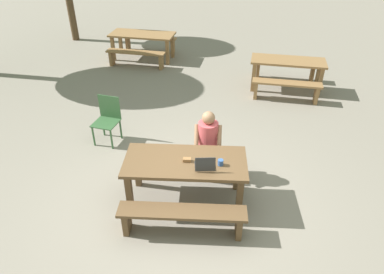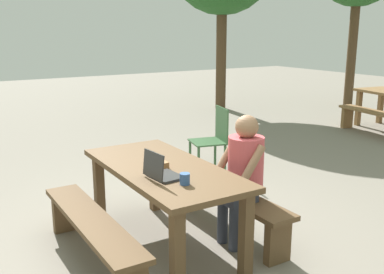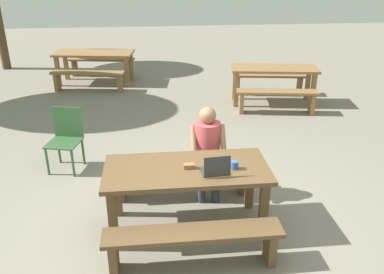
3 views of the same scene
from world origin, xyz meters
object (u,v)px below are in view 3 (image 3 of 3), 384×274
picnic_table_rear (94,57)px  plastic_chair (66,137)px  small_pouch (189,166)px  picnic_table_front (187,177)px  laptop (216,169)px  coffee_mug (235,165)px  person_seated (208,146)px  picnic_table_mid (274,74)px

picnic_table_rear → plastic_chair: bearing=-80.4°
small_pouch → plastic_chair: bearing=134.6°
picnic_table_front → laptop: size_ratio=5.96×
plastic_chair → coffee_mug: bearing=-25.2°
picnic_table_front → laptop: laptop is taller
picnic_table_rear → person_seated: bearing=-61.2°
laptop → picnic_table_rear: laptop is taller
person_seated → picnic_table_rear: person_seated is taller
picnic_table_front → coffee_mug: coffee_mug is taller
laptop → person_seated: size_ratio=0.25×
picnic_table_front → coffee_mug: size_ratio=19.93×
person_seated → plastic_chair: 2.18m
picnic_table_mid → picnic_table_rear: bearing=161.7°
picnic_table_front → picnic_table_mid: bearing=61.9°
picnic_table_front → picnic_table_rear: bearing=105.5°
laptop → picnic_table_mid: bearing=-119.1°
coffee_mug → plastic_chair: plastic_chair is taller
picnic_table_mid → laptop: bearing=-105.7°
laptop → picnic_table_mid: (1.91, 4.30, -0.18)m
person_seated → picnic_table_rear: (-2.00, 5.43, -0.06)m
picnic_table_front → coffee_mug: bearing=-8.7°
picnic_table_front → small_pouch: (0.03, -0.02, 0.14)m
small_pouch → picnic_table_mid: size_ratio=0.06×
picnic_table_front → plastic_chair: plastic_chair is taller
person_seated → picnic_table_mid: (1.88, 3.49, -0.06)m
small_pouch → picnic_table_front: bearing=149.2°
plastic_chair → picnic_table_rear: bearing=104.9°
coffee_mug → picnic_table_rear: bearing=109.6°
plastic_chair → picnic_table_front: bearing=-31.8°
small_pouch → laptop: bearing=-30.5°
plastic_chair → picnic_table_mid: 4.55m
plastic_chair → picnic_table_mid: plastic_chair is taller
person_seated → coffee_mug: bearing=-75.2°
picnic_table_mid → picnic_table_front: bearing=-109.8°
laptop → plastic_chair: bearing=-48.8°
picnic_table_front → picnic_table_rear: picnic_table_rear is taller
picnic_table_front → person_seated: size_ratio=1.49×
person_seated → picnic_table_rear: 5.79m
laptop → coffee_mug: laptop is taller
small_pouch → picnic_table_rear: size_ratio=0.06×
laptop → small_pouch: (-0.26, 0.15, -0.03)m
picnic_table_mid → coffee_mug: bearing=-103.6°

